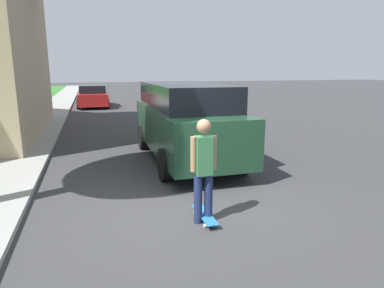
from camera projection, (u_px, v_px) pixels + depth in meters
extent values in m
plane|color=#333335|center=(187.00, 204.00, 6.09)|extent=(120.00, 120.00, 0.00)
cube|color=gray|center=(24.00, 144.00, 10.70)|extent=(1.80, 80.00, 0.10)
cube|color=#193823|center=(186.00, 128.00, 8.91)|extent=(1.85, 5.03, 1.07)
cube|color=black|center=(184.00, 95.00, 8.84)|extent=(1.70, 3.92, 0.60)
cylinder|color=black|center=(144.00, 137.00, 10.23)|extent=(0.24, 0.71, 0.71)
cylinder|color=black|center=(200.00, 134.00, 10.72)|extent=(0.24, 0.71, 0.71)
cylinder|color=black|center=(166.00, 165.00, 7.31)|extent=(0.24, 0.71, 0.71)
cylinder|color=black|center=(242.00, 159.00, 7.80)|extent=(0.24, 0.71, 0.71)
cube|color=maroon|center=(93.00, 98.00, 21.77)|extent=(1.76, 4.25, 0.71)
cube|color=black|center=(92.00, 89.00, 21.55)|extent=(1.55, 2.21, 0.47)
cylinder|color=black|center=(79.00, 101.00, 22.78)|extent=(0.20, 0.60, 0.60)
cylinder|color=black|center=(106.00, 100.00, 23.25)|extent=(0.20, 0.60, 0.60)
cylinder|color=black|center=(78.00, 104.00, 20.40)|extent=(0.20, 0.60, 0.60)
cylinder|color=black|center=(108.00, 103.00, 20.87)|extent=(0.20, 0.60, 0.60)
cylinder|color=#192347|center=(198.00, 199.00, 5.28)|extent=(0.13, 0.13, 0.78)
cylinder|color=#192347|center=(208.00, 198.00, 5.33)|extent=(0.13, 0.13, 0.78)
cube|color=#337042|center=(204.00, 156.00, 5.16)|extent=(0.25, 0.20, 0.60)
sphere|color=#9E7051|center=(204.00, 126.00, 5.06)|extent=(0.22, 0.22, 0.22)
cylinder|color=#9E7051|center=(193.00, 154.00, 5.11)|extent=(0.09, 0.09, 0.53)
cylinder|color=#9E7051|center=(214.00, 153.00, 5.19)|extent=(0.09, 0.09, 0.53)
cube|color=#236B99|center=(205.00, 215.00, 5.43)|extent=(0.19, 0.83, 0.02)
cylinder|color=silver|center=(195.00, 212.00, 5.66)|extent=(0.03, 0.06, 0.06)
cylinder|color=silver|center=(205.00, 211.00, 5.71)|extent=(0.03, 0.06, 0.06)
cylinder|color=silver|center=(205.00, 226.00, 5.18)|extent=(0.03, 0.06, 0.06)
cylinder|color=silver|center=(215.00, 224.00, 5.23)|extent=(0.03, 0.06, 0.06)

